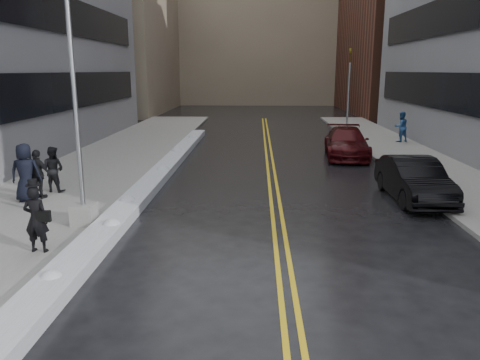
# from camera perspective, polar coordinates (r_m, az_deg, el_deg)

# --- Properties ---
(ground) EXTENTS (160.00, 160.00, 0.00)m
(ground) POSITION_cam_1_polar(r_m,az_deg,el_deg) (12.16, -6.77, -9.19)
(ground) COLOR black
(ground) RESTS_ON ground
(sidewalk_west) EXTENTS (5.50, 50.00, 0.15)m
(sidewalk_west) POSITION_cam_1_polar(r_m,az_deg,el_deg) (22.87, -17.28, 1.18)
(sidewalk_west) COLOR gray
(sidewalk_west) RESTS_ON ground
(sidewalk_east) EXTENTS (4.00, 50.00, 0.15)m
(sidewalk_east) POSITION_cam_1_polar(r_m,az_deg,el_deg) (23.08, 22.81, 0.84)
(sidewalk_east) COLOR gray
(sidewalk_east) RESTS_ON ground
(lane_line_left) EXTENTS (0.12, 50.00, 0.01)m
(lane_line_left) POSITION_cam_1_polar(r_m,az_deg,el_deg) (21.60, 3.45, 0.88)
(lane_line_left) COLOR gold
(lane_line_left) RESTS_ON ground
(lane_line_right) EXTENTS (0.12, 50.00, 0.01)m
(lane_line_right) POSITION_cam_1_polar(r_m,az_deg,el_deg) (21.61, 4.25, 0.88)
(lane_line_right) COLOR gold
(lane_line_right) RESTS_ON ground
(snow_ridge) EXTENTS (0.90, 30.00, 0.34)m
(snow_ridge) POSITION_cam_1_polar(r_m,az_deg,el_deg) (20.07, -10.25, 0.22)
(snow_ridge) COLOR silver
(snow_ridge) RESTS_ON ground
(building_west_far) EXTENTS (14.00, 22.00, 18.00)m
(building_west_far) POSITION_cam_1_polar(r_m,az_deg,el_deg) (57.92, -16.03, 17.09)
(building_west_far) COLOR gray
(building_west_far) RESTS_ON ground
(building_far) EXTENTS (36.00, 16.00, 22.00)m
(building_far) POSITION_cam_1_polar(r_m,az_deg,el_deg) (71.38, 2.36, 18.36)
(building_far) COLOR gray
(building_far) RESTS_ON ground
(lamppost) EXTENTS (0.65, 0.65, 7.62)m
(lamppost) POSITION_cam_1_polar(r_m,az_deg,el_deg) (14.22, -19.10, 4.08)
(lamppost) COLOR gray
(lamppost) RESTS_ON sidewalk_west
(fire_hydrant) EXTENTS (0.26, 0.26, 0.73)m
(fire_hydrant) POSITION_cam_1_polar(r_m,az_deg,el_deg) (22.65, 20.55, 2.04)
(fire_hydrant) COLOR maroon
(fire_hydrant) RESTS_ON sidewalk_east
(traffic_signal) EXTENTS (0.16, 0.20, 6.00)m
(traffic_signal) POSITION_cam_1_polar(r_m,az_deg,el_deg) (35.75, 13.11, 10.96)
(traffic_signal) COLOR gray
(traffic_signal) RESTS_ON sidewalk_east
(pedestrian_fedora) EXTENTS (0.64, 0.43, 1.71)m
(pedestrian_fedora) POSITION_cam_1_polar(r_m,az_deg,el_deg) (12.73, -23.59, -4.39)
(pedestrian_fedora) COLOR black
(pedestrian_fedora) RESTS_ON sidewalk_west
(pedestrian_b) EXTENTS (0.95, 0.81, 1.71)m
(pedestrian_b) POSITION_cam_1_polar(r_m,az_deg,el_deg) (18.85, -21.81, 1.24)
(pedestrian_b) COLOR black
(pedestrian_b) RESTS_ON sidewalk_west
(pedestrian_c) EXTENTS (1.09, 0.81, 2.04)m
(pedestrian_c) POSITION_cam_1_polar(r_m,az_deg,el_deg) (17.75, -24.68, 0.82)
(pedestrian_c) COLOR black
(pedestrian_c) RESTS_ON sidewalk_west
(pedestrian_d) EXTENTS (1.11, 0.72, 1.75)m
(pedestrian_d) POSITION_cam_1_polar(r_m,az_deg,el_deg) (18.04, -23.39, 0.65)
(pedestrian_d) COLOR black
(pedestrian_d) RESTS_ON sidewalk_west
(pedestrian_east) EXTENTS (1.11, 0.98, 1.91)m
(pedestrian_east) POSITION_cam_1_polar(r_m,az_deg,el_deg) (31.65, 19.03, 6.15)
(pedestrian_east) COLOR navy
(pedestrian_east) RESTS_ON sidewalk_east
(car_black) EXTENTS (1.74, 4.72, 1.54)m
(car_black) POSITION_cam_1_polar(r_m,az_deg,el_deg) (17.99, 20.44, 0.05)
(car_black) COLOR black
(car_black) RESTS_ON ground
(car_maroon) EXTENTS (2.72, 5.62, 1.58)m
(car_maroon) POSITION_cam_1_polar(r_m,az_deg,el_deg) (26.05, 12.85, 4.46)
(car_maroon) COLOR #38090C
(car_maroon) RESTS_ON ground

